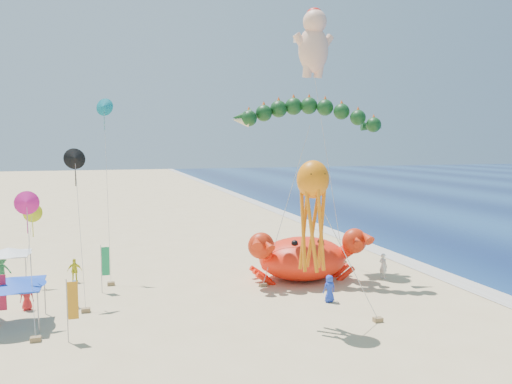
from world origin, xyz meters
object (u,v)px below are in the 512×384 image
(canopy_blue, at_px, (9,282))
(canopy_white, at_px, (8,251))
(crab_inflatable, at_px, (303,257))
(cherub_kite, at_px, (314,41))
(octopus_kite, at_px, (313,207))
(dragon_kite, at_px, (308,119))

(canopy_blue, height_order, canopy_white, same)
(crab_inflatable, distance_m, canopy_white, 20.54)
(cherub_kite, distance_m, octopus_kite, 18.35)
(cherub_kite, height_order, octopus_kite, cherub_kite)
(cherub_kite, bearing_deg, canopy_white, -179.84)
(octopus_kite, height_order, canopy_blue, octopus_kite)
(crab_inflatable, relative_size, cherub_kite, 0.43)
(cherub_kite, distance_m, canopy_white, 27.38)
(dragon_kite, bearing_deg, crab_inflatable, 174.49)
(canopy_blue, bearing_deg, cherub_kite, 21.74)
(octopus_kite, relative_size, canopy_white, 3.00)
(cherub_kite, xyz_separation_m, canopy_blue, (-21.20, -8.46, -15.42))
(canopy_white, bearing_deg, dragon_kite, -12.31)
(cherub_kite, xyz_separation_m, canopy_white, (-22.63, -0.06, -15.42))
(crab_inflatable, bearing_deg, octopus_kite, -109.62)
(octopus_kite, bearing_deg, canopy_blue, 162.90)
(crab_inflatable, height_order, cherub_kite, cherub_kite)
(cherub_kite, bearing_deg, crab_inflatable, -119.99)
(dragon_kite, height_order, cherub_kite, cherub_kite)
(canopy_blue, bearing_deg, canopy_white, 99.64)
(dragon_kite, relative_size, canopy_blue, 3.43)
(dragon_kite, height_order, canopy_blue, dragon_kite)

